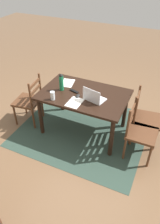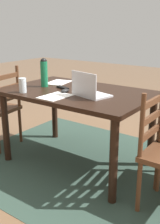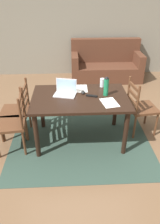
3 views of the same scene
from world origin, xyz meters
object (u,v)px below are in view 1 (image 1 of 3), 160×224
laptop (93,97)px  computer_mouse (78,96)px  chair_left_near (144,118)px  water_bottle (61,82)px  drinking_glass (53,96)px  tv_remote (74,91)px  chair_left_far (139,132)px  chair_right_far (29,101)px  dining_table (84,99)px

laptop → computer_mouse: laptop is taller
chair_left_near → computer_mouse: chair_left_near is taller
water_bottle → drinking_glass: (-0.01, 0.32, -0.08)m
computer_mouse → tv_remote: computer_mouse is taller
drinking_glass → chair_left_far: bearing=-173.0°
water_bottle → drinking_glass: size_ratio=2.12×
chair_left_far → laptop: size_ratio=2.61×
computer_mouse → water_bottle: bearing=-10.2°
chair_right_far → computer_mouse: size_ratio=9.50×
water_bottle → chair_left_near: bearing=-170.8°
chair_right_far → laptop: 1.29m
dining_table → laptop: size_ratio=3.98×
dining_table → water_bottle: water_bottle is taller
chair_left_near → water_bottle: 1.50m
laptop → drinking_glass: laptop is taller
dining_table → laptop: (-0.22, 0.12, 0.16)m
drinking_glass → water_bottle: bearing=-87.8°
computer_mouse → chair_left_near: bearing=-160.8°
chair_left_near → water_bottle: size_ratio=3.21×
chair_left_far → drinking_glass: chair_left_far is taller
chair_left_near → drinking_glass: size_ratio=6.80×
laptop → dining_table: bearing=-28.6°
chair_left_far → drinking_glass: 1.45m
chair_left_near → laptop: bearing=20.7°
water_bottle → drinking_glass: 0.33m
chair_right_far → computer_mouse: bearing=-176.5°
chair_left_near → laptop: laptop is taller
dining_table → chair_left_near: size_ratio=1.52×
laptop → chair_right_far: bearing=3.0°
dining_table → water_bottle: size_ratio=4.89×
chair_right_far → tv_remote: 0.92m
laptop → tv_remote: (0.39, -0.11, -0.05)m
dining_table → tv_remote: (0.18, 0.01, 0.11)m
chair_left_near → tv_remote: 1.25m
water_bottle → computer_mouse: bearing=166.7°
laptop → tv_remote: size_ratio=2.14×
drinking_glass → chair_right_far: bearing=-15.5°
laptop → water_bottle: size_ratio=1.23×
chair_left_far → chair_right_far: 2.02m
drinking_glass → tv_remote: drinking_glass is taller
tv_remote → water_bottle: bearing=-62.5°
dining_table → chair_left_far: chair_left_far is taller
chair_left_near → laptop: size_ratio=2.61×
water_bottle → computer_mouse: water_bottle is taller
dining_table → chair_left_near: 1.05m
laptop → drinking_glass: 0.64m
chair_left_far → water_bottle: water_bottle is taller
laptop → water_bottle: bearing=-7.0°
dining_table → computer_mouse: bearing=67.2°
chair_right_far → computer_mouse: chair_right_far is taller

